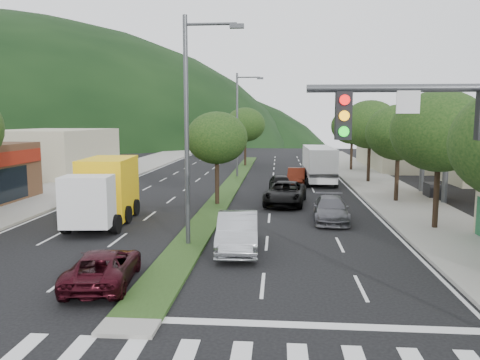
# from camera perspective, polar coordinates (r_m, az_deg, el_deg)

# --- Properties ---
(ground) EXTENTS (160.00, 160.00, 0.00)m
(ground) POSITION_cam_1_polar(r_m,az_deg,el_deg) (13.96, -12.86, -16.55)
(ground) COLOR black
(ground) RESTS_ON ground
(sidewalk_right) EXTENTS (5.00, 90.00, 0.15)m
(sidewalk_right) POSITION_cam_1_polar(r_m,az_deg,el_deg) (38.50, 17.43, -1.23)
(sidewalk_right) COLOR gray
(sidewalk_right) RESTS_ON ground
(sidewalk_left) EXTENTS (6.00, 90.00, 0.15)m
(sidewalk_left) POSITION_cam_1_polar(r_m,az_deg,el_deg) (41.21, -19.69, -0.78)
(sidewalk_left) COLOR gray
(sidewalk_left) RESTS_ON ground
(median) EXTENTS (1.60, 56.00, 0.12)m
(median) POSITION_cam_1_polar(r_m,az_deg,el_deg) (40.72, -0.96, -0.46)
(median) COLOR #1F3714
(median) RESTS_ON ground
(crosswalk) EXTENTS (19.00, 2.20, 0.01)m
(crosswalk) POSITION_cam_1_polar(r_m,az_deg,el_deg) (12.25, -15.85, -20.18)
(crosswalk) COLOR silver
(crosswalk) RESTS_ON ground
(bldg_left_far) EXTENTS (9.00, 14.00, 4.60)m
(bldg_left_far) POSITION_cam_1_polar(r_m,az_deg,el_deg) (51.65, -21.77, 3.18)
(bldg_left_far) COLOR #C1BA99
(bldg_left_far) RESTS_ON ground
(bldg_right_far) EXTENTS (10.00, 16.00, 5.20)m
(bldg_right_far) POSITION_cam_1_polar(r_m,az_deg,el_deg) (58.32, 20.17, 3.97)
(bldg_right_far) COLOR #C1BA99
(bldg_right_far) RESTS_ON ground
(tree_r_b) EXTENTS (4.80, 4.80, 6.94)m
(tree_r_b) POSITION_cam_1_polar(r_m,az_deg,el_deg) (25.44, 23.17, 5.48)
(tree_r_b) COLOR black
(tree_r_b) RESTS_ON sidewalk_right
(tree_r_c) EXTENTS (4.40, 4.40, 6.48)m
(tree_r_c) POSITION_cam_1_polar(r_m,az_deg,el_deg) (33.13, 18.78, 5.49)
(tree_r_c) COLOR black
(tree_r_c) RESTS_ON sidewalk_right
(tree_r_d) EXTENTS (5.00, 5.00, 7.17)m
(tree_r_d) POSITION_cam_1_polar(r_m,az_deg,el_deg) (42.89, 15.57, 6.53)
(tree_r_d) COLOR black
(tree_r_d) RESTS_ON sidewalk_right
(tree_r_e) EXTENTS (4.60, 4.60, 6.71)m
(tree_r_e) POSITION_cam_1_polar(r_m,az_deg,el_deg) (52.75, 13.52, 6.39)
(tree_r_e) COLOR black
(tree_r_e) RESTS_ON sidewalk_right
(tree_med_near) EXTENTS (4.00, 4.00, 6.02)m
(tree_med_near) POSITION_cam_1_polar(r_m,az_deg,el_deg) (30.42, -2.85, 5.13)
(tree_med_near) COLOR black
(tree_med_near) RESTS_ON median
(tree_med_far) EXTENTS (4.80, 4.80, 6.94)m
(tree_med_far) POSITION_cam_1_polar(r_m,az_deg,el_deg) (56.28, 0.64, 6.76)
(tree_med_far) COLOR black
(tree_med_far) RESTS_ON median
(streetlight_near) EXTENTS (2.60, 0.25, 10.00)m
(streetlight_near) POSITION_cam_1_polar(r_m,az_deg,el_deg) (20.49, -5.98, 7.24)
(streetlight_near) COLOR #47494C
(streetlight_near) RESTS_ON ground
(streetlight_mid) EXTENTS (2.60, 0.25, 10.00)m
(streetlight_mid) POSITION_cam_1_polar(r_m,az_deg,el_deg) (45.30, -0.09, 7.34)
(streetlight_mid) COLOR #47494C
(streetlight_mid) RESTS_ON ground
(sedan_silver) EXTENTS (1.98, 4.97, 1.61)m
(sedan_silver) POSITION_cam_1_polar(r_m,az_deg,el_deg) (20.26, -0.29, -6.36)
(sedan_silver) COLOR #A7A9AE
(sedan_silver) RESTS_ON ground
(suv_maroon) EXTENTS (2.55, 4.60, 1.22)m
(suv_maroon) POSITION_cam_1_polar(r_m,az_deg,el_deg) (16.93, -16.29, -10.14)
(suv_maroon) COLOR #340B13
(suv_maroon) RESTS_ON ground
(car_queue_a) EXTENTS (2.08, 4.20, 1.38)m
(car_queue_a) POSITION_cam_1_polar(r_m,az_deg,el_deg) (36.17, 5.00, -0.48)
(car_queue_a) COLOR black
(car_queue_a) RESTS_ON ground
(car_queue_b) EXTENTS (2.11, 4.71, 1.34)m
(car_queue_b) POSITION_cam_1_polar(r_m,az_deg,el_deg) (26.47, 11.01, -3.53)
(car_queue_b) COLOR #55555A
(car_queue_b) RESTS_ON ground
(car_queue_c) EXTENTS (1.75, 4.36, 1.41)m
(car_queue_c) POSITION_cam_1_polar(r_m,az_deg,el_deg) (41.16, 6.88, 0.48)
(car_queue_c) COLOR #4E180D
(car_queue_c) RESTS_ON ground
(car_queue_d) EXTENTS (3.13, 5.69, 1.51)m
(car_queue_d) POSITION_cam_1_polar(r_m,az_deg,el_deg) (31.22, 5.56, -1.61)
(car_queue_d) COLOR black
(car_queue_d) RESTS_ON ground
(box_truck) EXTENTS (3.28, 7.25, 3.47)m
(box_truck) POSITION_cam_1_polar(r_m,az_deg,el_deg) (26.65, -16.13, -1.49)
(box_truck) COLOR silver
(box_truck) RESTS_ON ground
(motorhome) EXTENTS (2.76, 8.35, 3.18)m
(motorhome) POSITION_cam_1_polar(r_m,az_deg,el_deg) (42.22, 9.57, 1.95)
(motorhome) COLOR silver
(motorhome) RESTS_ON ground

